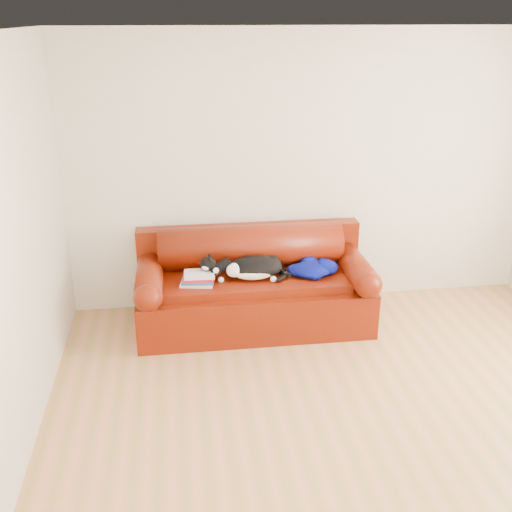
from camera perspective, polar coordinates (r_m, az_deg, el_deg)
The scene contains 7 objects.
ground at distance 4.51m, azimuth 9.78°, elevation -14.91°, with size 4.50×4.50×0.00m, color olive.
room_shell at distance 3.82m, azimuth 13.08°, elevation 5.99°, with size 4.52×4.02×2.61m.
sofa_base at distance 5.52m, azimuth -0.20°, elevation -4.29°, with size 2.10×0.90×0.50m.
sofa_back at distance 5.62m, azimuth -0.53°, elevation -0.42°, with size 2.10×1.01×0.88m.
book_stack at distance 5.25m, azimuth -5.51°, elevation -2.12°, with size 0.32×0.26×0.10m.
cat at distance 5.30m, azimuth -0.19°, elevation -1.17°, with size 0.72×0.32×0.26m.
blanket at distance 5.42m, azimuth 5.42°, elevation -1.17°, with size 0.52×0.42×0.13m.
Camera 1 is at (-1.21, -3.41, 2.68)m, focal length 42.00 mm.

